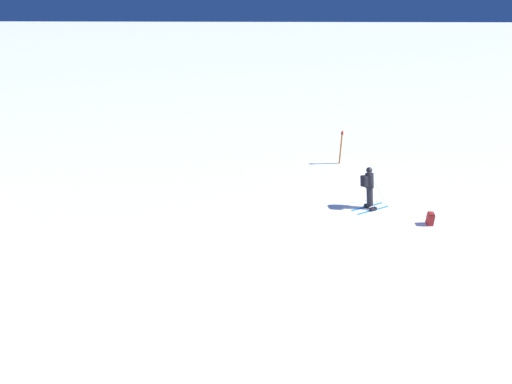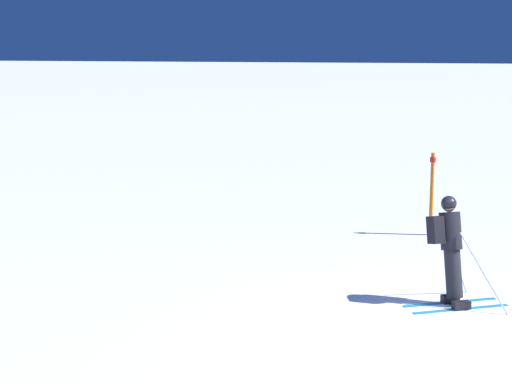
% 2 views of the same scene
% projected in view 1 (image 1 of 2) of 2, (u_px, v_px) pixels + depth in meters
% --- Properties ---
extents(ground_plane, '(300.00, 300.00, 0.00)m').
position_uv_depth(ground_plane, '(377.00, 224.00, 15.45)').
color(ground_plane, white).
extents(skier, '(1.42, 1.65, 1.75)m').
position_uv_depth(skier, '(369.00, 186.00, 16.32)').
color(skier, '#1E7AC6').
rests_on(skier, ground).
extents(spare_backpack, '(0.31, 0.23, 0.50)m').
position_uv_depth(spare_backpack, '(430.00, 219.00, 15.32)').
color(spare_backpack, '#AD231E').
rests_on(spare_backpack, ground).
extents(trail_marker, '(0.13, 0.13, 1.80)m').
position_uv_depth(trail_marker, '(341.00, 146.00, 20.72)').
color(trail_marker, orange).
rests_on(trail_marker, ground).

